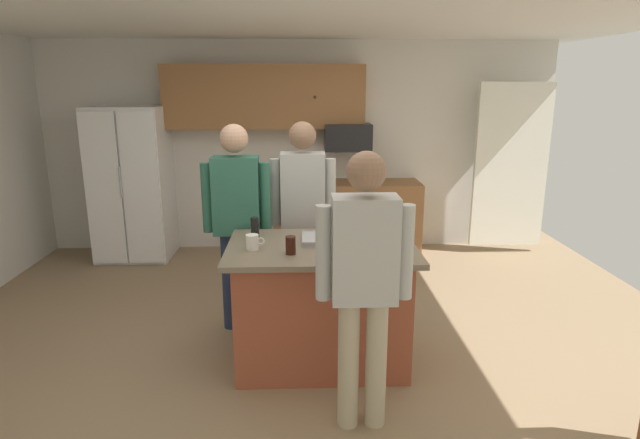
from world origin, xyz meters
name	(u,v)px	position (x,y,z in m)	size (l,w,h in m)	color
floor	(299,346)	(0.00, 0.00, 0.00)	(7.04, 7.04, 0.00)	#937A5B
ceiling	(295,6)	(0.00, 0.00, 2.60)	(7.04, 7.04, 0.00)	white
back_wall	(298,147)	(0.00, 2.80, 1.30)	(6.40, 0.10, 2.60)	silver
french_door_window_panel	(511,166)	(2.60, 2.40, 1.10)	(0.90, 0.06, 2.00)	white
cabinet_run_upper	(265,97)	(-0.40, 2.60, 1.93)	(2.40, 0.38, 0.75)	#936038
cabinet_run_lower	(347,217)	(0.60, 2.48, 0.45)	(1.80, 0.63, 0.90)	#936038
refrigerator	(132,184)	(-2.00, 2.38, 0.91)	(0.85, 0.76, 1.83)	white
microwave_over_range	(348,137)	(0.60, 2.50, 1.45)	(0.56, 0.40, 0.32)	black
kitchen_island	(321,304)	(0.17, -0.23, 0.47)	(1.38, 0.91, 0.93)	#9E4C33
person_elder_center	(364,275)	(0.39, -1.02, 1.00)	(0.57, 0.23, 1.72)	tan
person_guest_left	(303,207)	(0.04, 0.57, 1.03)	(0.57, 0.23, 1.77)	#232D4C
person_guest_right	(237,213)	(-0.51, 0.38, 1.03)	(0.57, 0.23, 1.77)	#232D4C
glass_stout_tall	(255,228)	(-0.33, -0.02, 1.01)	(0.06, 0.06, 0.16)	black
glass_dark_ale	(360,241)	(0.44, -0.37, 1.00)	(0.06, 0.06, 0.14)	#321D13
tumbler_amber	(291,245)	(-0.05, -0.43, 1.00)	(0.07, 0.07, 0.13)	black
glass_short_whisky	(369,231)	(0.54, -0.12, 1.01)	(0.06, 0.06, 0.15)	black
mug_ceramic_white	(391,244)	(0.66, -0.38, 0.99)	(0.13, 0.09, 0.11)	white
mug_blue_stoneware	(253,242)	(-0.32, -0.31, 0.99)	(0.13, 0.09, 0.11)	white
serving_tray	(331,239)	(0.25, -0.14, 0.95)	(0.44, 0.30, 0.04)	#B7B7BC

